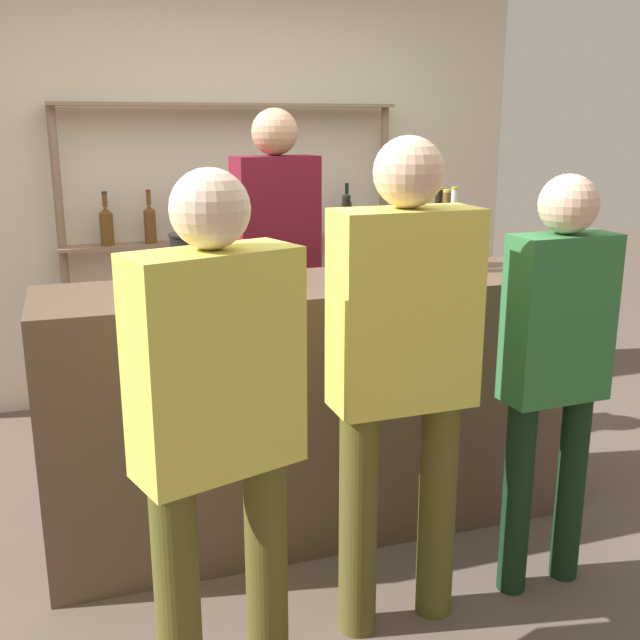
{
  "coord_description": "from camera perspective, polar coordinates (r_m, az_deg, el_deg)",
  "views": [
    {
      "loc": [
        -0.96,
        -2.86,
        1.73
      ],
      "look_at": [
        0.0,
        0.0,
        0.93
      ],
      "focal_mm": 42.0,
      "sensor_mm": 36.0,
      "label": 1
    }
  ],
  "objects": [
    {
      "name": "ice_bucket",
      "position": [
        3.06,
        -9.76,
        4.61
      ],
      "size": [
        0.18,
        0.18,
        0.21
      ],
      "color": "black",
      "rests_on": "bar_counter"
    },
    {
      "name": "customer_center",
      "position": [
        2.46,
        6.35,
        -2.78
      ],
      "size": [
        0.47,
        0.22,
        1.69
      ],
      "rotation": [
        0.0,
        0.0,
        1.59
      ],
      "color": "brown",
      "rests_on": "ground_plane"
    },
    {
      "name": "back_wall",
      "position": [
        4.87,
        -7.22,
        10.83
      ],
      "size": [
        3.88,
        0.12,
        2.8
      ],
      "primitive_type": "cube",
      "color": "beige",
      "rests_on": "ground_plane"
    },
    {
      "name": "counter_bottle_0",
      "position": [
        3.03,
        1.98,
        5.31
      ],
      "size": [
        0.09,
        0.09,
        0.36
      ],
      "color": "black",
      "rests_on": "bar_counter"
    },
    {
      "name": "customer_left",
      "position": [
        2.11,
        -7.81,
        -7.24
      ],
      "size": [
        0.5,
        0.34,
        1.62
      ],
      "rotation": [
        0.0,
        0.0,
        1.88
      ],
      "color": "brown",
      "rests_on": "ground_plane"
    },
    {
      "name": "counter_bottle_1",
      "position": [
        3.31,
        9.53,
        6.08
      ],
      "size": [
        0.09,
        0.09,
        0.36
      ],
      "color": "brown",
      "rests_on": "bar_counter"
    },
    {
      "name": "counter_bottle_3",
      "position": [
        3.48,
        10.09,
        6.46
      ],
      "size": [
        0.08,
        0.08,
        0.36
      ],
      "color": "silver",
      "rests_on": "bar_counter"
    },
    {
      "name": "bar_counter",
      "position": [
        3.24,
        0.0,
        -6.56
      ],
      "size": [
        2.28,
        0.59,
        1.09
      ],
      "primitive_type": "cube",
      "color": "brown",
      "rests_on": "ground_plane"
    },
    {
      "name": "counter_bottle_2",
      "position": [
        3.4,
        8.94,
        6.34
      ],
      "size": [
        0.09,
        0.09,
        0.36
      ],
      "color": "black",
      "rests_on": "bar_counter"
    },
    {
      "name": "cork_jar",
      "position": [
        3.45,
        16.5,
        4.82
      ],
      "size": [
        0.13,
        0.13,
        0.14
      ],
      "color": "silver",
      "rests_on": "bar_counter"
    },
    {
      "name": "back_shelf",
      "position": [
        4.71,
        -6.72,
        8.38
      ],
      "size": [
        2.08,
        0.18,
        1.84
      ],
      "color": "#897056",
      "rests_on": "ground_plane"
    },
    {
      "name": "server_behind_counter",
      "position": [
        3.95,
        -3.34,
        5.23
      ],
      "size": [
        0.46,
        0.24,
        1.8
      ],
      "rotation": [
        0.0,
        0.0,
        -1.45
      ],
      "color": "black",
      "rests_on": "ground_plane"
    },
    {
      "name": "customer_right",
      "position": [
        2.81,
        17.54,
        -2.42
      ],
      "size": [
        0.39,
        0.21,
        1.56
      ],
      "rotation": [
        0.0,
        0.0,
        1.61
      ],
      "color": "black",
      "rests_on": "ground_plane"
    },
    {
      "name": "ground_plane",
      "position": [
        3.48,
        0.0,
        -14.98
      ],
      "size": [
        16.0,
        16.0,
        0.0
      ],
      "primitive_type": "plane",
      "color": "brown"
    }
  ]
}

